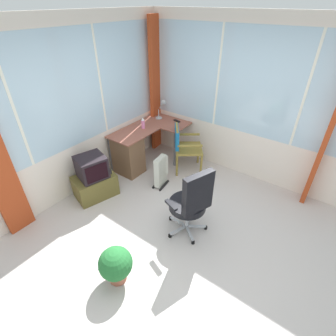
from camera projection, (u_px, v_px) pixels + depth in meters
ground at (180, 243)px, 3.45m from camera, size 5.08×5.08×0.06m
north_window_panel at (66, 115)px, 3.72m from camera, size 4.08×0.07×2.63m
east_window_panel at (255, 105)px, 4.08m from camera, size 0.07×4.08×2.63m
curtain_corner at (156, 89)px, 4.97m from camera, size 0.35×0.11×2.53m
curtain_east_far at (331, 127)px, 3.49m from camera, size 0.35×0.09×2.53m
desk at (131, 151)px, 4.66m from camera, size 1.43×0.90×0.74m
desk_lamp at (163, 107)px, 4.97m from camera, size 0.24×0.21×0.36m
tv_remote at (177, 121)px, 4.94m from camera, size 0.07×0.16×0.02m
spray_bottle at (143, 123)px, 4.63m from camera, size 0.06×0.06×0.22m
wooden_armchair at (182, 143)px, 4.58m from camera, size 0.67×0.67×0.88m
office_chair at (192, 201)px, 3.25m from camera, size 0.63×0.59×1.06m
tv_on_stand at (94, 179)px, 4.08m from camera, size 0.74×0.60×0.74m
space_heater at (161, 171)px, 4.33m from camera, size 0.36×0.21×0.57m
potted_plant at (116, 265)px, 2.83m from camera, size 0.39×0.39×0.48m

